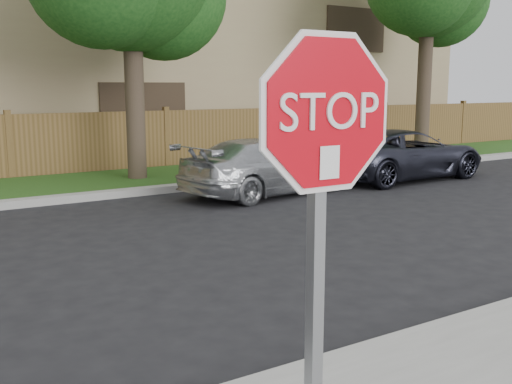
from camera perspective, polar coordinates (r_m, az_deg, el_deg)
ground at (r=4.96m, az=2.73°, el=-17.13°), size 90.00×90.00×0.00m
far_curb at (r=12.23m, az=-19.56°, el=-0.79°), size 70.00×0.30×0.15m
grass_strip at (r=13.83m, az=-21.07°, el=0.26°), size 70.00×3.00×0.12m
fence at (r=15.30m, az=-22.41°, el=3.86°), size 70.00×0.12×1.60m
stop_sign at (r=2.76m, az=6.40°, el=0.85°), size 1.01×0.13×2.55m
sedan_right at (r=12.59m, az=1.30°, el=2.47°), size 4.27×2.26×1.18m
sedan_far_right at (r=15.13m, az=13.84°, el=3.53°), size 4.41×2.12×1.21m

